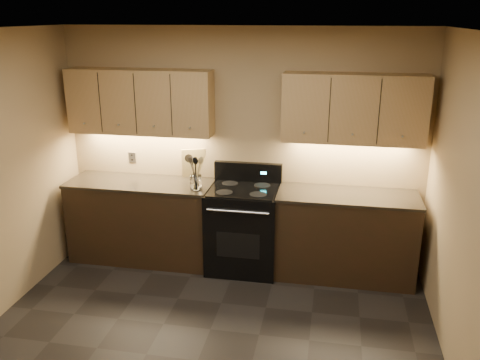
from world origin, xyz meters
TOP-DOWN VIEW (x-y plane):
  - ceiling at (0.00, 0.00)m, footprint 4.00×4.00m
  - wall_back at (0.00, 2.00)m, footprint 4.00×0.04m
  - wall_right at (2.00, 0.00)m, footprint 0.04×4.00m
  - counter_left at (-1.10, 1.70)m, footprint 1.62×0.62m
  - counter_right at (1.18, 1.70)m, footprint 1.46×0.62m
  - stove at (0.08, 1.68)m, footprint 0.76×0.68m
  - upper_cab_left at (-1.10, 1.85)m, footprint 1.60×0.30m
  - upper_cab_right at (1.18, 1.85)m, footprint 1.44×0.30m
  - outlet_plate at (-1.30, 1.99)m, footprint 0.08×0.01m
  - utensil_crock at (-0.42, 1.57)m, footprint 0.15×0.15m
  - cutting_board at (-0.55, 1.97)m, footprint 0.27×0.14m
  - wooden_spoon at (-0.44, 1.58)m, footprint 0.14×0.11m
  - black_spoon at (-0.43, 1.60)m, footprint 0.09×0.13m
  - black_turner at (-0.40, 1.54)m, footprint 0.17×0.17m
  - steel_spatula at (-0.38, 1.57)m, footprint 0.19×0.10m
  - steel_skimmer at (-0.39, 1.57)m, footprint 0.21×0.13m

SIDE VIEW (x-z plane):
  - counter_left at x=-1.10m, z-range 0.00..0.93m
  - counter_right at x=1.18m, z-range 0.00..0.93m
  - stove at x=0.08m, z-range -0.09..1.05m
  - utensil_crock at x=-0.42m, z-range 0.92..1.08m
  - cutting_board at x=-0.55m, z-range 0.93..1.27m
  - wooden_spoon at x=-0.44m, z-range 0.94..1.29m
  - black_turner at x=-0.40m, z-range 0.94..1.29m
  - outlet_plate at x=-1.30m, z-range 1.06..1.18m
  - black_spoon at x=-0.43m, z-range 0.94..1.30m
  - steel_spatula at x=-0.38m, z-range 0.94..1.31m
  - steel_skimmer at x=-0.39m, z-range 0.94..1.31m
  - wall_back at x=0.00m, z-range 0.00..2.60m
  - wall_right at x=2.00m, z-range 0.00..2.60m
  - upper_cab_left at x=-1.10m, z-range 1.45..2.15m
  - upper_cab_right at x=1.18m, z-range 1.45..2.15m
  - ceiling at x=0.00m, z-range 2.60..2.60m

